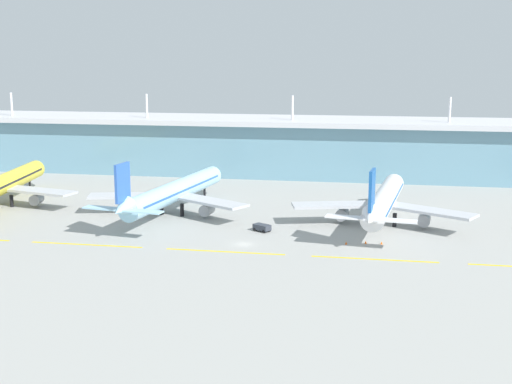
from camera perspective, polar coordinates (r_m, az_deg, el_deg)
The scene contains 12 objects.
ground_plane at distance 161.61m, azimuth -1.06°, elevation -4.45°, with size 600.00×600.00×0.00m, color #9E9E99.
terminal_building at distance 256.03m, azimuth 3.22°, elevation 3.90°, with size 288.00×34.00×30.35m.
airliner_nearest at distance 215.69m, azimuth -20.75°, elevation 0.58°, with size 48.32×65.54×18.90m.
airliner_near_middle at distance 192.17m, azimuth -7.00°, elevation -0.00°, with size 48.23×65.63×18.90m.
airliner_far_middle at distance 182.19m, azimuth 10.78°, elevation -0.75°, with size 48.41×59.96×18.90m.
taxiway_stripe_mid_west at distance 166.21m, azimuth -14.19°, elevation -4.35°, with size 28.00×0.70×0.04m, color yellow.
taxiway_stripe_centre at distance 155.64m, azimuth -2.65°, elevation -5.08°, with size 28.00×0.70×0.04m, color yellow.
taxiway_stripe_mid_east at distance 152.10m, azimuth 10.01°, elevation -5.64°, with size 28.00×0.70×0.04m, color yellow.
pushback_tug at distance 172.99m, azimuth 0.51°, elevation -3.01°, with size 5.01×4.30×1.85m.
safety_cone_left_wingtip at distance 162.88m, azimuth 7.65°, elevation -4.30°, with size 0.56×0.56×0.70m, color orange.
safety_cone_nose_front at distance 164.32m, azimuth 10.60°, elevation -4.26°, with size 0.56×0.56×0.70m, color orange.
safety_cone_right_wingtip at distance 164.24m, azimuth 9.29°, elevation -4.22°, with size 0.56×0.56×0.70m, color orange.
Camera 1 is at (30.03, -152.56, 44.07)m, focal length 47.15 mm.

